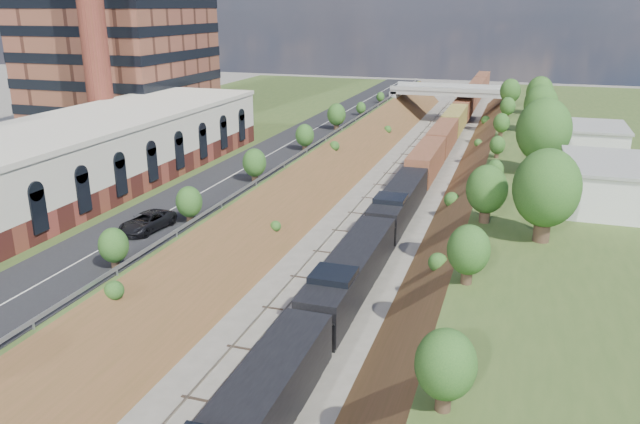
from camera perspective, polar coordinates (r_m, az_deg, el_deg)
platform_left at (r=87.34m, az=-15.63°, el=4.04°), size 44.00×180.00×5.00m
embankment_left at (r=78.24m, az=-1.88°, el=1.19°), size 10.00×180.00×10.00m
embankment_right at (r=74.00m, az=14.35°, el=-0.41°), size 10.00×180.00×10.00m
rail_left_track at (r=75.87m, az=4.09°, el=0.67°), size 1.58×180.00×0.18m
rail_right_track at (r=74.86m, az=7.95°, el=0.29°), size 1.58×180.00×0.18m
road at (r=78.53m, az=-5.02°, el=5.01°), size 8.00×180.00×0.10m
guardrail at (r=76.75m, az=-2.26°, el=5.14°), size 0.10×171.00×0.70m
commercial_building at (r=66.03m, az=-22.85°, el=4.16°), size 14.30×62.30×7.00m
overpass at (r=134.26m, az=11.87°, el=10.19°), size 24.50×8.30×7.40m
white_building_near at (r=64.86m, az=25.33°, el=2.21°), size 9.00×12.00×4.00m
white_building_far at (r=86.17m, az=23.44°, el=5.96°), size 8.00×10.00×3.60m
tree_right_large at (r=52.10m, az=20.01°, el=2.00°), size 5.25×5.25×7.61m
tree_left_crest at (r=43.26m, az=-21.47°, el=-4.73°), size 2.45×2.45×3.55m
freight_train at (r=110.42m, az=11.62°, el=7.35°), size 3.19×178.83×4.72m
suv at (r=54.19m, az=-15.55°, el=-0.86°), size 3.15×5.70×1.51m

